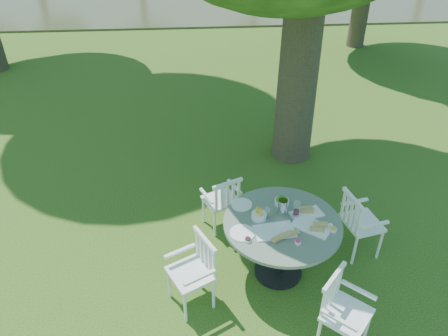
{
  "coord_description": "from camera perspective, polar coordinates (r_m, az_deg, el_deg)",
  "views": [
    {
      "loc": [
        -0.35,
        -4.34,
        3.95
      ],
      "look_at": [
        0.0,
        0.2,
        0.85
      ],
      "focal_mm": 35.0,
      "sensor_mm": 36.0,
      "label": 1
    }
  ],
  "objects": [
    {
      "name": "table",
      "position": [
        4.95,
        7.51,
        -8.47
      ],
      "size": [
        1.3,
        1.3,
        0.78
      ],
      "color": "black",
      "rests_on": "ground"
    },
    {
      "name": "chair_ne",
      "position": [
        5.46,
        16.92,
        -6.53
      ],
      "size": [
        0.5,
        0.52,
        0.87
      ],
      "rotation": [
        0.0,
        0.0,
        -4.5
      ],
      "color": "white",
      "rests_on": "ground"
    },
    {
      "name": "tableware",
      "position": [
        4.85,
        7.29,
        -6.28
      ],
      "size": [
        1.14,
        0.82,
        0.21
      ],
      "color": "white",
      "rests_on": "table"
    },
    {
      "name": "chair_se",
      "position": [
        4.51,
        14.84,
        -17.04
      ],
      "size": [
        0.59,
        0.6,
        0.86
      ],
      "rotation": [
        0.0,
        0.0,
        0.84
      ],
      "color": "white",
      "rests_on": "ground"
    },
    {
      "name": "chair_sw",
      "position": [
        4.71,
        -3.54,
        -12.73
      ],
      "size": [
        0.56,
        0.57,
        0.86
      ],
      "rotation": [
        0.0,
        0.0,
        -1.09
      ],
      "color": "white",
      "rests_on": "ground"
    },
    {
      "name": "ground",
      "position": [
        5.87,
        0.15,
        -7.97
      ],
      "size": [
        140.0,
        140.0,
        0.0
      ],
      "primitive_type": "plane",
      "color": "#1E3D0C",
      "rests_on": "ground"
    },
    {
      "name": "chair_nw",
      "position": [
        5.58,
        -0.02,
        -4.17
      ],
      "size": [
        0.53,
        0.52,
        0.81
      ],
      "rotation": [
        0.0,
        0.0,
        -2.71
      ],
      "color": "white",
      "rests_on": "ground"
    }
  ]
}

